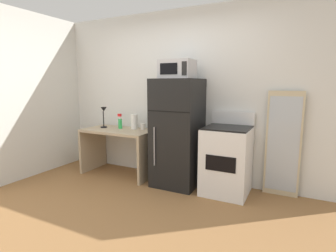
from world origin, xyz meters
TOP-DOWN VIEW (x-y plane):
  - ground_plane at (0.00, 0.00)m, footprint 12.00×12.00m
  - wall_back_white at (0.00, 1.70)m, footprint 5.00×0.10m
  - desk at (-0.95, 1.31)m, footprint 1.18×0.64m
  - desk_lamp at (-1.27, 1.33)m, footprint 0.14×0.12m
  - coffee_mug at (-0.59, 1.49)m, footprint 0.08×0.08m
  - paper_towel_roll at (-0.74, 1.46)m, footprint 0.11×0.11m
  - spray_bottle at (-0.98, 1.39)m, footprint 0.06×0.06m
  - refrigerator at (0.11, 1.32)m, footprint 0.64×0.64m
  - microwave at (0.11, 1.30)m, footprint 0.46×0.35m
  - oven_range at (0.84, 1.33)m, footprint 0.60×0.61m
  - leaning_mirror at (1.51, 1.59)m, footprint 0.44×0.03m

SIDE VIEW (x-z plane):
  - ground_plane at x=0.00m, z-range 0.00..0.00m
  - oven_range at x=0.84m, z-range -0.08..1.02m
  - desk at x=-0.95m, z-range 0.15..0.90m
  - leaning_mirror at x=1.51m, z-range 0.00..1.40m
  - refrigerator at x=0.11m, z-range 0.00..1.56m
  - coffee_mug at x=-0.59m, z-range 0.75..0.84m
  - spray_bottle at x=-0.98m, z-range 0.72..0.97m
  - paper_towel_roll at x=-0.74m, z-range 0.75..0.99m
  - desk_lamp at x=-1.27m, z-range 0.81..1.17m
  - wall_back_white at x=0.00m, z-range 0.00..2.60m
  - microwave at x=0.11m, z-range 1.56..1.82m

